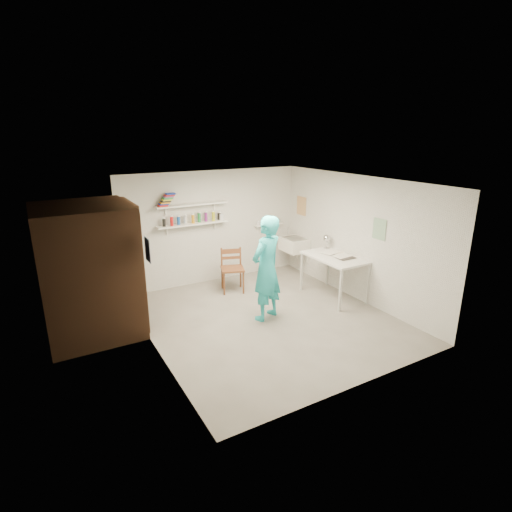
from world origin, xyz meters
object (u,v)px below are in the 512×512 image
wall_clock (265,248)px  wooden_chair (232,269)px  work_table (333,277)px  desk_lamp (327,238)px  belfast_sink (294,244)px  man (266,269)px

wall_clock → wooden_chair: bearing=69.7°
work_table → desk_lamp: desk_lamp is taller
belfast_sink → man: 2.42m
man → work_table: size_ratio=1.45×
man → wall_clock: 0.38m
wooden_chair → belfast_sink: bearing=27.5°
man → wall_clock: man is taller
wall_clock → wooden_chair: (-0.04, 1.20, -0.74)m
wooden_chair → desk_lamp: bearing=-3.6°
belfast_sink → desk_lamp: 1.07m
belfast_sink → desk_lamp: (0.10, -1.01, 0.36)m
belfast_sink → work_table: 1.54m
man → work_table: man is taller
belfast_sink → work_table: (-0.11, -1.51, -0.28)m
belfast_sink → work_table: bearing=-94.2°
belfast_sink → wooden_chair: 1.74m
wall_clock → wooden_chair: size_ratio=0.34×
belfast_sink → desk_lamp: desk_lamp is taller
wall_clock → work_table: (1.55, -0.06, -0.81)m
wooden_chair → man: bearing=-72.7°
man → wall_clock: size_ratio=5.56×
wooden_chair → work_table: (1.60, -1.26, -0.06)m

